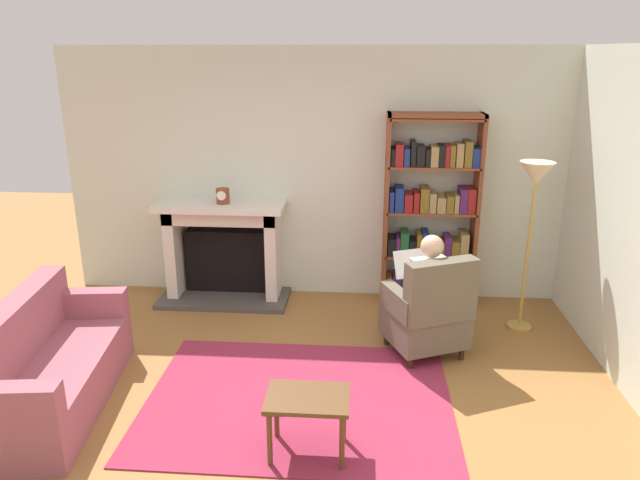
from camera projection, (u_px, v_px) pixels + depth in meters
ground at (294, 423)px, 4.35m from camera, size 14.00×14.00×0.00m
back_wall at (320, 175)px, 6.35m from camera, size 5.60×0.10×2.70m
side_wall_right at (621, 212)px, 4.92m from camera, size 0.10×5.20×2.70m
area_rug at (299, 400)px, 4.63m from camera, size 2.40×1.80×0.01m
fireplace at (224, 247)px, 6.42m from camera, size 1.41×0.64×1.11m
mantel_clock at (223, 196)px, 6.14m from camera, size 0.14×0.14×0.16m
bookshelf at (430, 214)px, 6.17m from camera, size 0.98×0.32×2.05m
armchair_reading at (429, 312)px, 5.19m from camera, size 0.83×0.82×0.97m
seated_reader at (424, 287)px, 5.24m from camera, size 0.51×0.60×1.14m
sofa_floral at (48, 368)px, 4.48m from camera, size 0.92×1.78×0.85m
side_table at (308, 405)px, 3.91m from camera, size 0.56×0.39×0.45m
scattered_books at (280, 404)px, 4.53m from camera, size 0.29×0.28×0.04m
floor_lamp at (535, 189)px, 5.41m from camera, size 0.32×0.32×1.68m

